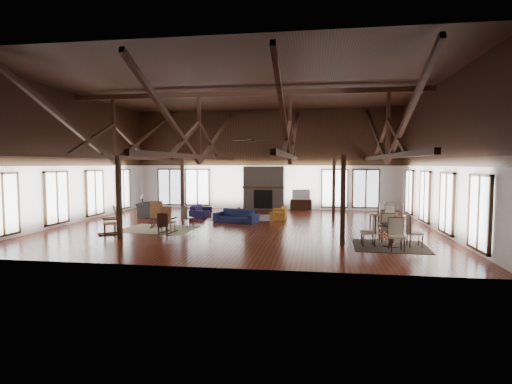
# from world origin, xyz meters

# --- Properties ---
(floor) EXTENTS (16.00, 16.00, 0.00)m
(floor) POSITION_xyz_m (0.00, 0.00, 0.00)
(floor) COLOR #5D2313
(floor) RESTS_ON ground
(ceiling) EXTENTS (16.00, 14.00, 0.02)m
(ceiling) POSITION_xyz_m (0.00, 0.00, 6.00)
(ceiling) COLOR black
(ceiling) RESTS_ON wall_back
(wall_back) EXTENTS (16.00, 0.02, 6.00)m
(wall_back) POSITION_xyz_m (0.00, 7.00, 3.00)
(wall_back) COLOR white
(wall_back) RESTS_ON floor
(wall_front) EXTENTS (16.00, 0.02, 6.00)m
(wall_front) POSITION_xyz_m (0.00, -7.00, 3.00)
(wall_front) COLOR white
(wall_front) RESTS_ON floor
(wall_left) EXTENTS (0.02, 14.00, 6.00)m
(wall_left) POSITION_xyz_m (-8.00, 0.00, 3.00)
(wall_left) COLOR white
(wall_left) RESTS_ON floor
(wall_right) EXTENTS (0.02, 14.00, 6.00)m
(wall_right) POSITION_xyz_m (8.00, 0.00, 3.00)
(wall_right) COLOR white
(wall_right) RESTS_ON floor
(roof_truss) EXTENTS (15.60, 14.07, 3.14)m
(roof_truss) POSITION_xyz_m (0.00, 0.00, 4.03)
(roof_truss) COLOR #32190E
(roof_truss) RESTS_ON wall_back
(post_grid) EXTENTS (8.16, 7.16, 3.05)m
(post_grid) POSITION_xyz_m (0.00, 0.00, 1.52)
(post_grid) COLOR #32190E
(post_grid) RESTS_ON floor
(fireplace) EXTENTS (2.50, 0.69, 2.60)m
(fireplace) POSITION_xyz_m (0.00, 6.67, 1.29)
(fireplace) COLOR #746459
(fireplace) RESTS_ON floor
(ceiling_fan) EXTENTS (1.60, 1.60, 0.75)m
(ceiling_fan) POSITION_xyz_m (0.50, -1.00, 3.73)
(ceiling_fan) COLOR black
(ceiling_fan) RESTS_ON roof_truss
(sofa_navy_front) EXTENTS (2.24, 1.40, 0.61)m
(sofa_navy_front) POSITION_xyz_m (-0.62, 1.24, 0.31)
(sofa_navy_front) COLOR #161B3E
(sofa_navy_front) RESTS_ON floor
(sofa_navy_left) EXTENTS (2.05, 0.89, 0.59)m
(sofa_navy_left) POSITION_xyz_m (-2.86, 3.05, 0.29)
(sofa_navy_left) COLOR #1B1740
(sofa_navy_left) RESTS_ON floor
(sofa_orange) EXTENTS (1.95, 0.78, 0.57)m
(sofa_orange) POSITION_xyz_m (1.25, 3.02, 0.28)
(sofa_orange) COLOR #A2651F
(sofa_orange) RESTS_ON floor
(coffee_table) EXTENTS (1.10, 0.58, 0.41)m
(coffee_table) POSITION_xyz_m (-0.71, 2.66, 0.36)
(coffee_table) COLOR brown
(coffee_table) RESTS_ON floor
(vase) EXTENTS (0.20, 0.20, 0.19)m
(vase) POSITION_xyz_m (-0.75, 2.62, 0.51)
(vase) COLOR #B2B2B2
(vase) RESTS_ON coffee_table
(armchair) EXTENTS (1.27, 1.13, 0.77)m
(armchair) POSITION_xyz_m (-5.36, 2.24, 0.38)
(armchair) COLOR #29292B
(armchair) RESTS_ON floor
(side_table_lamp) EXTENTS (0.46, 0.46, 1.18)m
(side_table_lamp) POSITION_xyz_m (-6.08, 3.05, 0.45)
(side_table_lamp) COLOR black
(side_table_lamp) RESTS_ON floor
(rocking_chair_a) EXTENTS (0.64, 0.97, 1.16)m
(rocking_chair_a) POSITION_xyz_m (-3.69, -0.81, 0.54)
(rocking_chair_a) COLOR #A26B3D
(rocking_chair_a) RESTS_ON floor
(rocking_chair_b) EXTENTS (0.53, 0.87, 1.07)m
(rocking_chair_b) POSITION_xyz_m (-2.73, -2.08, 0.50)
(rocking_chair_b) COLOR #A26B3D
(rocking_chair_b) RESTS_ON floor
(rocking_chair_c) EXTENTS (0.97, 0.87, 1.12)m
(rocking_chair_c) POSITION_xyz_m (-4.74, -2.65, 0.53)
(rocking_chair_c) COLOR #A26B3D
(rocking_chair_c) RESTS_ON floor
(side_chair_a) EXTENTS (0.56, 0.56, 0.95)m
(side_chair_a) POSITION_xyz_m (-2.34, -0.85, 0.55)
(side_chair_a) COLOR black
(side_chair_a) RESTS_ON floor
(side_chair_b) EXTENTS (0.49, 0.49, 0.91)m
(side_chair_b) POSITION_xyz_m (-2.58, -2.92, 0.53)
(side_chair_b) COLOR black
(side_chair_b) RESTS_ON floor
(cafe_table_near) EXTENTS (1.99, 1.99, 1.04)m
(cafe_table_near) POSITION_xyz_m (5.59, -3.48, 0.52)
(cafe_table_near) COLOR black
(cafe_table_near) RESTS_ON floor
(cafe_table_far) EXTENTS (1.87, 1.87, 0.95)m
(cafe_table_far) POSITION_xyz_m (6.42, 1.37, 0.48)
(cafe_table_far) COLOR black
(cafe_table_far) RESTS_ON floor
(cup_near) EXTENTS (0.13, 0.13, 0.09)m
(cup_near) POSITION_xyz_m (5.63, -3.47, 0.79)
(cup_near) COLOR #B2B2B2
(cup_near) RESTS_ON cafe_table_near
(cup_far) EXTENTS (0.13, 0.13, 0.10)m
(cup_far) POSITION_xyz_m (6.39, 1.33, 0.74)
(cup_far) COLOR #B2B2B2
(cup_far) RESTS_ON cafe_table_far
(tv_console) EXTENTS (1.26, 0.47, 0.63)m
(tv_console) POSITION_xyz_m (2.24, 6.75, 0.31)
(tv_console) COLOR black
(tv_console) RESTS_ON floor
(television) EXTENTS (1.06, 0.27, 0.61)m
(television) POSITION_xyz_m (2.23, 6.75, 0.93)
(television) COLOR #B2B2B2
(television) RESTS_ON tv_console
(rug_tan) EXTENTS (3.15, 2.57, 0.01)m
(rug_tan) POSITION_xyz_m (-3.44, -1.23, 0.01)
(rug_tan) COLOR tan
(rug_tan) RESTS_ON floor
(rug_navy) EXTENTS (3.33, 2.66, 0.01)m
(rug_navy) POSITION_xyz_m (-0.54, 2.81, 0.01)
(rug_navy) COLOR #191946
(rug_navy) RESTS_ON floor
(rug_dark) EXTENTS (2.49, 2.28, 0.01)m
(rug_dark) POSITION_xyz_m (5.57, -3.43, 0.01)
(rug_dark) COLOR black
(rug_dark) RESTS_ON floor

